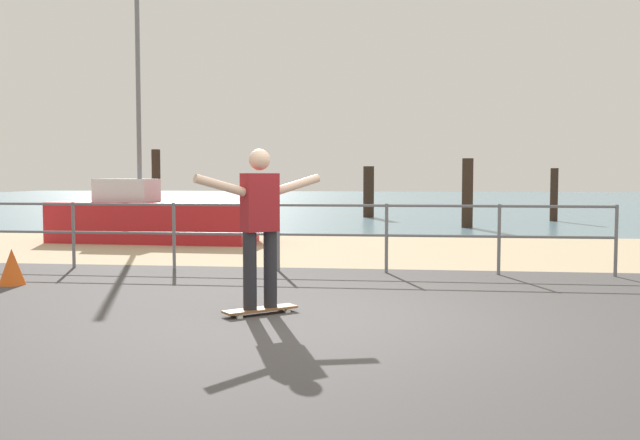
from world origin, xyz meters
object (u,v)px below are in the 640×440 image
(sailboat, at_px, (160,219))
(traffic_cone, at_px, (12,268))
(skateboard, at_px, (260,310))
(skateboarder, at_px, (260,219))

(sailboat, xyz_separation_m, traffic_cone, (0.15, -6.04, -0.27))
(sailboat, bearing_deg, skateboard, -63.26)
(skateboard, height_order, traffic_cone, traffic_cone)
(skateboard, bearing_deg, traffic_cone, 157.23)
(skateboard, relative_size, traffic_cone, 1.48)
(skateboarder, bearing_deg, traffic_cone, 157.23)
(sailboat, height_order, traffic_cone, sailboat)
(skateboarder, bearing_deg, sailboat, 116.74)
(traffic_cone, bearing_deg, skateboard, -22.77)
(skateboarder, relative_size, traffic_cone, 3.30)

